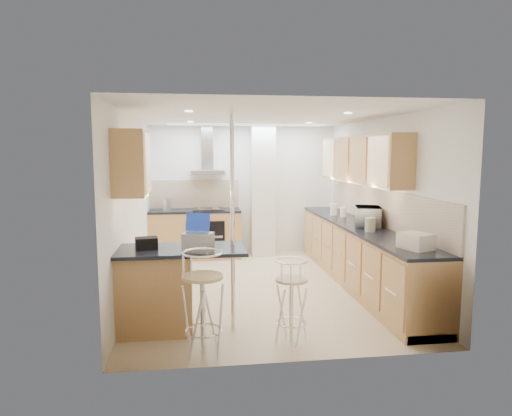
{
  "coord_description": "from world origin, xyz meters",
  "views": [
    {
      "loc": [
        -0.94,
        -6.48,
        2.01
      ],
      "look_at": [
        -0.04,
        0.2,
        1.17
      ],
      "focal_mm": 32.0,
      "sensor_mm": 36.0,
      "label": 1
    }
  ],
  "objects": [
    {
      "name": "jar_d",
      "position": [
        1.43,
        -0.23,
        0.98
      ],
      "size": [
        0.11,
        0.11,
        0.13
      ],
      "primitive_type": "cylinder",
      "rotation": [
        0.0,
        0.0,
        -0.12
      ],
      "color": "silver",
      "rests_on": "right_counter"
    },
    {
      "name": "bar_stool_end",
      "position": [
        0.05,
        -1.91,
        0.44
      ],
      "size": [
        0.44,
        0.44,
        0.89
      ],
      "primitive_type": null,
      "rotation": [
        0.0,
        0.0,
        1.31
      ],
      "color": "tan",
      "rests_on": "ground"
    },
    {
      "name": "back_counter",
      "position": [
        -0.95,
        2.1,
        0.46
      ],
      "size": [
        1.7,
        0.63,
        0.92
      ],
      "color": "tan",
      "rests_on": "ground"
    },
    {
      "name": "right_counter",
      "position": [
        1.5,
        0.0,
        0.46
      ],
      "size": [
        0.63,
        4.4,
        0.92
      ],
      "color": "tan",
      "rests_on": "ground"
    },
    {
      "name": "bag",
      "position": [
        -1.48,
        -1.43,
        1.0
      ],
      "size": [
        0.26,
        0.21,
        0.13
      ],
      "primitive_type": "cube",
      "rotation": [
        0.0,
        0.0,
        0.2
      ],
      "color": "black",
      "rests_on": "peninsula"
    },
    {
      "name": "jar_c",
      "position": [
        1.43,
        -0.59,
        1.01
      ],
      "size": [
        0.17,
        0.17,
        0.19
      ],
      "primitive_type": "cylinder",
      "rotation": [
        0.0,
        0.0,
        0.29
      ],
      "color": "#BBB196",
      "rests_on": "right_counter"
    },
    {
      "name": "peninsula",
      "position": [
        -1.12,
        -1.45,
        0.48
      ],
      "size": [
        1.47,
        0.72,
        0.94
      ],
      "color": "tan",
      "rests_on": "ground"
    },
    {
      "name": "room_shell",
      "position": [
        0.32,
        0.38,
        1.54
      ],
      "size": [
        3.64,
        4.84,
        2.51
      ],
      "color": "white",
      "rests_on": "ground"
    },
    {
      "name": "bar_stool_near",
      "position": [
        -0.88,
        -2.1,
        0.52
      ],
      "size": [
        0.56,
        0.56,
        1.05
      ],
      "primitive_type": null,
      "rotation": [
        0.0,
        0.0,
        0.39
      ],
      "color": "tan",
      "rests_on": "ground"
    },
    {
      "name": "jar_b",
      "position": [
        1.5,
        0.79,
        1.0
      ],
      "size": [
        0.14,
        0.14,
        0.17
      ],
      "primitive_type": "cylinder",
      "rotation": [
        0.0,
        0.0,
        0.4
      ],
      "color": "white",
      "rests_on": "right_counter"
    },
    {
      "name": "bread_bin",
      "position": [
        1.51,
        -1.74,
        1.01
      ],
      "size": [
        0.37,
        0.41,
        0.18
      ],
      "primitive_type": "cube",
      "rotation": [
        0.0,
        0.0,
        0.36
      ],
      "color": "white",
      "rests_on": "right_counter"
    },
    {
      "name": "laptop",
      "position": [
        -0.92,
        -1.63,
        1.04
      ],
      "size": [
        0.36,
        0.32,
        0.2
      ],
      "primitive_type": "cube",
      "rotation": [
        0.0,
        0.0,
        -0.43
      ],
      "color": "#929499",
      "rests_on": "peninsula"
    },
    {
      "name": "jar_a",
      "position": [
        1.42,
        1.04,
        1.02
      ],
      "size": [
        0.12,
        0.12,
        0.2
      ],
      "primitive_type": "cylinder",
      "rotation": [
        0.0,
        0.0,
        0.0
      ],
      "color": "white",
      "rests_on": "right_counter"
    },
    {
      "name": "kettle",
      "position": [
        -1.48,
        2.09,
        1.03
      ],
      "size": [
        0.16,
        0.16,
        0.21
      ],
      "primitive_type": "cylinder",
      "color": "#ADAFB2",
      "rests_on": "back_counter"
    },
    {
      "name": "ground",
      "position": [
        0.0,
        0.0,
        0.0
      ],
      "size": [
        4.8,
        4.8,
        0.0
      ],
      "primitive_type": "plane",
      "color": "#D6B08E",
      "rests_on": "ground"
    },
    {
      "name": "microwave",
      "position": [
        1.56,
        -0.16,
        1.06
      ],
      "size": [
        0.48,
        0.59,
        0.29
      ],
      "primitive_type": "imported",
      "rotation": [
        0.0,
        0.0,
        1.28
      ],
      "color": "silver",
      "rests_on": "right_counter"
    }
  ]
}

